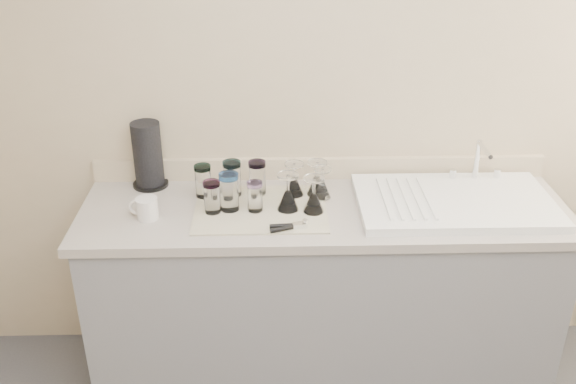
{
  "coord_description": "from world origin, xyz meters",
  "views": [
    {
      "loc": [
        -0.22,
        -1.18,
        2.18
      ],
      "look_at": [
        -0.16,
        1.15,
        1.0
      ],
      "focal_mm": 40.0,
      "sensor_mm": 36.0,
      "label": 1
    }
  ],
  "objects_px": {
    "tumbler_lavender": "(255,196)",
    "goblet_back_right": "(317,183)",
    "goblet_front_right": "(314,200)",
    "goblet_front_left": "(288,198)",
    "sink_unit": "(455,201)",
    "goblet_back_left": "(294,184)",
    "tumbler_teal": "(203,181)",
    "tumbler_purple": "(257,177)",
    "goblet_extra": "(322,188)",
    "paper_towel_roll": "(148,156)",
    "tumbler_blue": "(229,192)",
    "white_mug": "(146,208)",
    "tumbler_magenta": "(212,197)",
    "tumbler_cyan": "(232,178)",
    "can_opener": "(289,227)"
  },
  "relations": [
    {
      "from": "tumbler_lavender",
      "to": "goblet_front_right",
      "type": "bearing_deg",
      "value": -3.61
    },
    {
      "from": "tumbler_purple",
      "to": "tumbler_teal",
      "type": "bearing_deg",
      "value": -175.38
    },
    {
      "from": "tumbler_cyan",
      "to": "tumbler_magenta",
      "type": "height_order",
      "value": "tumbler_cyan"
    },
    {
      "from": "tumbler_cyan",
      "to": "white_mug",
      "type": "bearing_deg",
      "value": -151.42
    },
    {
      "from": "tumbler_teal",
      "to": "tumbler_purple",
      "type": "height_order",
      "value": "tumbler_purple"
    },
    {
      "from": "tumbler_cyan",
      "to": "white_mug",
      "type": "xyz_separation_m",
      "value": [
        -0.34,
        -0.19,
        -0.04
      ]
    },
    {
      "from": "tumbler_teal",
      "to": "tumbler_purple",
      "type": "relative_size",
      "value": 0.96
    },
    {
      "from": "tumbler_teal",
      "to": "tumbler_blue",
      "type": "distance_m",
      "value": 0.17
    },
    {
      "from": "tumbler_blue",
      "to": "white_mug",
      "type": "relative_size",
      "value": 1.24
    },
    {
      "from": "goblet_back_right",
      "to": "goblet_front_left",
      "type": "xyz_separation_m",
      "value": [
        -0.13,
        -0.14,
        0.0
      ]
    },
    {
      "from": "goblet_front_right",
      "to": "white_mug",
      "type": "height_order",
      "value": "goblet_front_right"
    },
    {
      "from": "tumbler_cyan",
      "to": "tumbler_magenta",
      "type": "relative_size",
      "value": 1.13
    },
    {
      "from": "tumbler_blue",
      "to": "goblet_back_right",
      "type": "height_order",
      "value": "tumbler_blue"
    },
    {
      "from": "tumbler_lavender",
      "to": "goblet_back_right",
      "type": "distance_m",
      "value": 0.3
    },
    {
      "from": "tumbler_blue",
      "to": "goblet_extra",
      "type": "height_order",
      "value": "tumbler_blue"
    },
    {
      "from": "sink_unit",
      "to": "goblet_back_left",
      "type": "relative_size",
      "value": 5.53
    },
    {
      "from": "tumbler_purple",
      "to": "goblet_front_left",
      "type": "height_order",
      "value": "goblet_front_left"
    },
    {
      "from": "goblet_back_left",
      "to": "goblet_extra",
      "type": "height_order",
      "value": "goblet_back_left"
    },
    {
      "from": "tumbler_magenta",
      "to": "goblet_front_left",
      "type": "distance_m",
      "value": 0.31
    },
    {
      "from": "sink_unit",
      "to": "tumbler_teal",
      "type": "height_order",
      "value": "sink_unit"
    },
    {
      "from": "goblet_front_left",
      "to": "goblet_extra",
      "type": "distance_m",
      "value": 0.18
    },
    {
      "from": "sink_unit",
      "to": "paper_towel_roll",
      "type": "height_order",
      "value": "paper_towel_roll"
    },
    {
      "from": "sink_unit",
      "to": "goblet_front_right",
      "type": "relative_size",
      "value": 5.3
    },
    {
      "from": "tumbler_purple",
      "to": "can_opener",
      "type": "xyz_separation_m",
      "value": [
        0.13,
        -0.31,
        -0.07
      ]
    },
    {
      "from": "tumbler_purple",
      "to": "tumbler_lavender",
      "type": "height_order",
      "value": "tumbler_purple"
    },
    {
      "from": "goblet_back_right",
      "to": "tumbler_purple",
      "type": "bearing_deg",
      "value": 176.8
    },
    {
      "from": "tumbler_purple",
      "to": "goblet_back_left",
      "type": "bearing_deg",
      "value": -5.52
    },
    {
      "from": "tumbler_purple",
      "to": "tumbler_blue",
      "type": "relative_size",
      "value": 0.92
    },
    {
      "from": "tumbler_cyan",
      "to": "goblet_back_right",
      "type": "xyz_separation_m",
      "value": [
        0.37,
        -0.0,
        -0.03
      ]
    },
    {
      "from": "white_mug",
      "to": "tumbler_blue",
      "type": "bearing_deg",
      "value": 8.94
    },
    {
      "from": "tumbler_blue",
      "to": "paper_towel_roll",
      "type": "relative_size",
      "value": 0.54
    },
    {
      "from": "goblet_back_right",
      "to": "tumbler_magenta",
      "type": "bearing_deg",
      "value": -161.15
    },
    {
      "from": "goblet_front_right",
      "to": "white_mug",
      "type": "distance_m",
      "value": 0.68
    },
    {
      "from": "sink_unit",
      "to": "paper_towel_roll",
      "type": "distance_m",
      "value": 1.35
    },
    {
      "from": "tumbler_lavender",
      "to": "goblet_back_right",
      "type": "xyz_separation_m",
      "value": [
        0.27,
        0.14,
        -0.01
      ]
    },
    {
      "from": "goblet_front_right",
      "to": "white_mug",
      "type": "xyz_separation_m",
      "value": [
        -0.68,
        -0.03,
        -0.01
      ]
    },
    {
      "from": "goblet_back_left",
      "to": "tumbler_purple",
      "type": "bearing_deg",
      "value": 174.48
    },
    {
      "from": "goblet_back_right",
      "to": "goblet_extra",
      "type": "height_order",
      "value": "goblet_back_right"
    },
    {
      "from": "goblet_back_left",
      "to": "goblet_extra",
      "type": "bearing_deg",
      "value": -12.99
    },
    {
      "from": "tumbler_cyan",
      "to": "goblet_back_left",
      "type": "bearing_deg",
      "value": -0.98
    },
    {
      "from": "tumbler_purple",
      "to": "tumbler_lavender",
      "type": "relative_size",
      "value": 1.16
    },
    {
      "from": "goblet_front_right",
      "to": "goblet_extra",
      "type": "bearing_deg",
      "value": 70.73
    },
    {
      "from": "goblet_front_left",
      "to": "white_mug",
      "type": "distance_m",
      "value": 0.58
    },
    {
      "from": "sink_unit",
      "to": "goblet_back_right",
      "type": "relative_size",
      "value": 5.36
    },
    {
      "from": "tumbler_lavender",
      "to": "goblet_back_right",
      "type": "relative_size",
      "value": 0.85
    },
    {
      "from": "goblet_back_right",
      "to": "can_opener",
      "type": "height_order",
      "value": "goblet_back_right"
    },
    {
      "from": "tumbler_magenta",
      "to": "tumbler_lavender",
      "type": "bearing_deg",
      "value": 2.9
    },
    {
      "from": "goblet_back_left",
      "to": "goblet_back_right",
      "type": "bearing_deg",
      "value": 0.54
    },
    {
      "from": "white_mug",
      "to": "goblet_back_left",
      "type": "bearing_deg",
      "value": 16.61
    },
    {
      "from": "tumbler_magenta",
      "to": "goblet_front_left",
      "type": "xyz_separation_m",
      "value": [
        0.31,
        0.01,
        -0.02
      ]
    }
  ]
}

